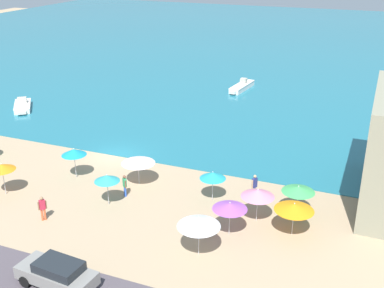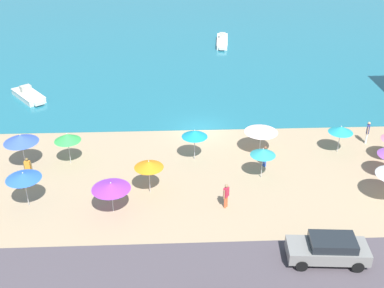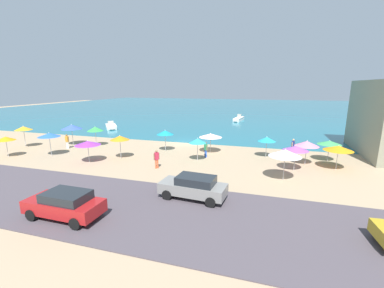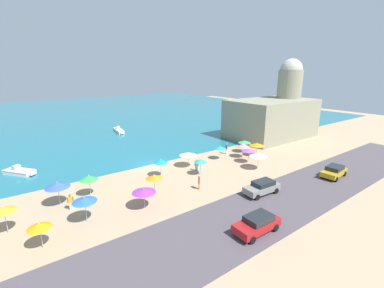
{
  "view_description": "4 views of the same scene",
  "coord_description": "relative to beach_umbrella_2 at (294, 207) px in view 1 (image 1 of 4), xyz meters",
  "views": [
    {
      "loc": [
        19.89,
        -31.86,
        16.41
      ],
      "look_at": [
        6.3,
        1.61,
        1.45
      ],
      "focal_mm": 45.0,
      "sensor_mm": 36.0,
      "label": 1
    },
    {
      "loc": [
        -2.2,
        -35.02,
        17.98
      ],
      "look_at": [
        -0.92,
        -5.34,
        1.65
      ],
      "focal_mm": 45.0,
      "sensor_mm": 36.0,
      "label": 2
    },
    {
      "loc": [
        10.25,
        -30.47,
        7.15
      ],
      "look_at": [
        2.76,
        -5.83,
        1.29
      ],
      "focal_mm": 24.0,
      "sensor_mm": 36.0,
      "label": 3
    },
    {
      "loc": [
        -15.76,
        -32.27,
        13.18
      ],
      "look_at": [
        9.43,
        2.43,
        1.1
      ],
      "focal_mm": 24.0,
      "sensor_mm": 36.0,
      "label": 4
    }
  ],
  "objects": [
    {
      "name": "parked_car_3",
      "position": [
        -10.23,
        -9.5,
        -1.04
      ],
      "size": [
        4.37,
        2.08,
        1.5
      ],
      "color": "gray",
      "rests_on": "coastal_road"
    },
    {
      "name": "ground_plane",
      "position": [
        -16.11,
        6.23,
        -1.89
      ],
      "size": [
        160.0,
        160.0,
        0.0
      ],
      "primitive_type": "plane",
      "color": "tan"
    },
    {
      "name": "bather_1",
      "position": [
        -15.14,
        -4.4,
        -0.94
      ],
      "size": [
        0.4,
        0.47,
        1.7
      ],
      "color": "#E05F37",
      "rests_on": "ground_plane"
    },
    {
      "name": "beach_umbrella_10",
      "position": [
        -3.57,
        -1.48,
        0.09
      ],
      "size": [
        2.13,
        2.13,
        2.25
      ],
      "color": "#B2B2B7",
      "rests_on": "ground_plane"
    },
    {
      "name": "beach_umbrella_11",
      "position": [
        -5.99,
        2.21,
        -0.01
      ],
      "size": [
        1.81,
        1.81,
        2.18
      ],
      "color": "#B2B2B7",
      "rests_on": "ground_plane"
    },
    {
      "name": "beach_umbrella_13",
      "position": [
        -11.86,
        2.45,
        0.0
      ],
      "size": [
        2.49,
        2.49,
        2.17
      ],
      "color": "#B2B2B7",
      "rests_on": "ground_plane"
    },
    {
      "name": "bather_0",
      "position": [
        -3.36,
        3.5,
        -0.86
      ],
      "size": [
        0.35,
        0.53,
        1.82
      ],
      "color": "white",
      "rests_on": "ground_plane"
    },
    {
      "name": "bather_3",
      "position": [
        -11.88,
        0.42,
        -0.99
      ],
      "size": [
        0.42,
        0.44,
        1.61
      ],
      "color": "blue",
      "rests_on": "ground_plane"
    },
    {
      "name": "beach_umbrella_2",
      "position": [
        0.0,
        0.0,
        0.0
      ],
      "size": [
        2.42,
        2.42,
        2.17
      ],
      "color": "#B2B2B7",
      "rests_on": "ground_plane"
    },
    {
      "name": "beach_umbrella_6",
      "position": [
        -19.93,
        -2.53,
        0.22
      ],
      "size": [
        1.89,
        1.89,
        2.4
      ],
      "color": "#B2B2B7",
      "rests_on": "ground_plane"
    },
    {
      "name": "beach_umbrella_15",
      "position": [
        -4.55,
        -4.11,
        0.26
      ],
      "size": [
        2.47,
        2.47,
        2.5
      ],
      "color": "#B2B2B7",
      "rests_on": "ground_plane"
    },
    {
      "name": "beach_umbrella_12",
      "position": [
        -0.21,
        2.48,
        -0.05
      ],
      "size": [
        2.16,
        2.16,
        2.09
      ],
      "color": "#B2B2B7",
      "rests_on": "ground_plane"
    },
    {
      "name": "beach_umbrella_14",
      "position": [
        -16.81,
        1.59,
        0.22
      ],
      "size": [
        1.87,
        1.87,
        2.42
      ],
      "color": "#B2B2B7",
      "rests_on": "ground_plane"
    },
    {
      "name": "beach_umbrella_4",
      "position": [
        -12.34,
        -1.06,
        0.1
      ],
      "size": [
        1.73,
        1.73,
        2.28
      ],
      "color": "#B2B2B7",
      "rests_on": "ground_plane"
    },
    {
      "name": "skiff_offshore",
      "position": [
        -12.02,
        29.52,
        -1.47
      ],
      "size": [
        1.86,
        5.7,
        1.28
      ],
      "color": "silver",
      "rests_on": "sea"
    },
    {
      "name": "sea",
      "position": [
        -16.11,
        61.23,
        -1.87
      ],
      "size": [
        150.0,
        110.0,
        0.05
      ],
      "primitive_type": "cube",
      "color": "#1F6B7E",
      "rests_on": "ground_plane"
    },
    {
      "name": "skiff_nearshore",
      "position": [
        -31.77,
        13.31,
        -1.51
      ],
      "size": [
        3.82,
        4.34,
        1.16
      ],
      "color": "white",
      "rests_on": "sea"
    },
    {
      "name": "beach_umbrella_7",
      "position": [
        -2.44,
        0.71,
        0.09
      ],
      "size": [
        2.15,
        2.15,
        2.29
      ],
      "color": "#B2B2B7",
      "rests_on": "ground_plane"
    }
  ]
}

